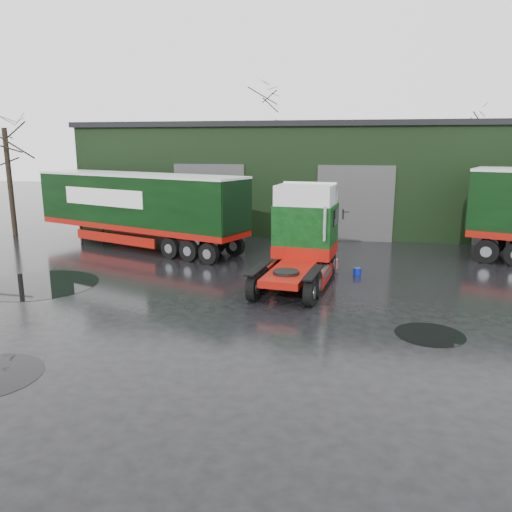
{
  "coord_description": "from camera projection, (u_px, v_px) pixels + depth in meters",
  "views": [
    {
      "loc": [
        1.92,
        -12.92,
        5.07
      ],
      "look_at": [
        -0.96,
        1.81,
        1.7
      ],
      "focal_mm": 35.0,
      "sensor_mm": 36.0,
      "label": 1
    }
  ],
  "objects": [
    {
      "name": "trailer_left",
      "position": [
        138.0,
        211.0,
        24.6
      ],
      "size": [
        12.05,
        6.57,
        3.72
      ],
      "primitive_type": null,
      "rotation": [
        0.0,
        0.0,
        1.21
      ],
      "color": "silver",
      "rests_on": "ground"
    },
    {
      "name": "warehouse",
      "position": [
        356.0,
        175.0,
        31.92
      ],
      "size": [
        32.4,
        12.4,
        6.3
      ],
      "color": "black",
      "rests_on": "ground"
    },
    {
      "name": "puddle_2",
      "position": [
        40.0,
        284.0,
        18.44
      ],
      "size": [
        4.23,
        4.23,
        0.01
      ],
      "primitive_type": "cylinder",
      "color": "black",
      "rests_on": "ground"
    },
    {
      "name": "tree_left",
      "position": [
        7.0,
        159.0,
        27.59
      ],
      "size": [
        4.4,
        4.4,
        8.5
      ],
      "primitive_type": null,
      "color": "black",
      "rests_on": "ground"
    },
    {
      "name": "tree_back_a",
      "position": [
        262.0,
        148.0,
        42.65
      ],
      "size": [
        4.4,
        4.4,
        9.5
      ],
      "primitive_type": null,
      "color": "black",
      "rests_on": "ground"
    },
    {
      "name": "hero_tractor",
      "position": [
        296.0,
        238.0,
        17.76
      ],
      "size": [
        3.12,
        6.08,
        3.62
      ],
      "primitive_type": null,
      "rotation": [
        0.0,
        0.0,
        -0.11
      ],
      "color": "black",
      "rests_on": "ground"
    },
    {
      "name": "ground",
      "position": [
        277.0,
        331.0,
        13.84
      ],
      "size": [
        100.0,
        100.0,
        0.0
      ],
      "primitive_type": "plane",
      "color": "black"
    },
    {
      "name": "wash_bucket",
      "position": [
        357.0,
        272.0,
        19.74
      ],
      "size": [
        0.38,
        0.38,
        0.29
      ],
      "primitive_type": "cylinder",
      "rotation": [
        0.0,
        0.0,
        0.29
      ],
      "color": "#061394",
      "rests_on": "ground"
    },
    {
      "name": "tree_back_b",
      "position": [
        458.0,
        161.0,
        39.87
      ],
      "size": [
        4.4,
        4.4,
        7.5
      ],
      "primitive_type": null,
      "color": "black",
      "rests_on": "ground"
    },
    {
      "name": "puddle_1",
      "position": [
        430.0,
        334.0,
        13.59
      ],
      "size": [
        1.88,
        1.88,
        0.01
      ],
      "primitive_type": "cylinder",
      "color": "black",
      "rests_on": "ground"
    }
  ]
}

